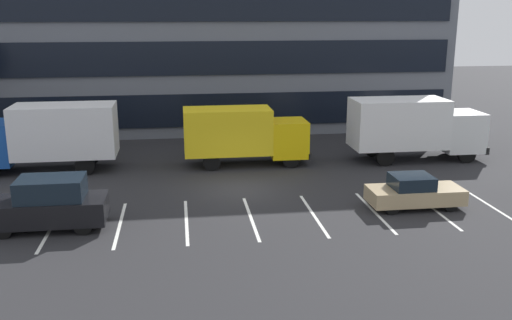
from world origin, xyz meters
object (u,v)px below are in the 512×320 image
(box_truck_white, at_px, (414,126))
(box_truck_yellow_all, at_px, (243,133))
(suv_black, at_px, (48,204))
(box_truck_blue, at_px, (46,134))
(sedan_tan, at_px, (414,192))

(box_truck_white, bearing_deg, box_truck_yellow_all, 178.76)
(suv_black, bearing_deg, box_truck_blue, 101.71)
(box_truck_yellow_all, relative_size, suv_black, 1.50)
(box_truck_white, bearing_deg, suv_black, -155.92)
(box_truck_white, xyz_separation_m, box_truck_yellow_all, (-10.26, 0.22, -0.21))
(box_truck_yellow_all, bearing_deg, suv_black, -135.72)
(suv_black, bearing_deg, box_truck_yellow_all, 44.28)
(box_truck_blue, xyz_separation_m, sedan_tan, (17.88, -8.65, -1.38))
(box_truck_white, distance_m, sedan_tan, 8.97)
(box_truck_blue, xyz_separation_m, box_truck_yellow_all, (10.99, -0.22, -0.21))
(sedan_tan, bearing_deg, box_truck_yellow_all, 129.30)
(box_truck_blue, relative_size, box_truck_white, 1.00)
(box_truck_blue, relative_size, box_truck_yellow_all, 1.11)
(suv_black, bearing_deg, box_truck_white, 24.08)
(box_truck_white, bearing_deg, sedan_tan, -112.30)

